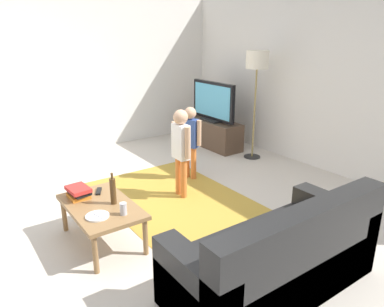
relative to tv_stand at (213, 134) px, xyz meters
The scene contains 16 objects.
ground 2.87m from the tv_stand, 53.48° to the right, with size 7.80×7.80×0.00m, color beige.
wall_back 2.15m from the tv_stand, 22.41° to the left, with size 6.00×0.12×2.70m, color silver.
wall_left 2.86m from the tv_stand, 119.46° to the right, with size 0.12×6.00×2.70m, color silver.
area_rug 2.34m from the tv_stand, 52.13° to the right, with size 2.20×1.60×0.01m, color #B28C33.
tv_stand is the anchor object (origin of this frame).
tv 0.60m from the tv_stand, 90.00° to the right, with size 1.10×0.28×0.71m.
couch 4.06m from the tv_stand, 30.88° to the right, with size 0.80×1.80×0.86m.
floor_lamp 1.58m from the tv_stand, ahead, with size 0.36×0.36×1.78m.
child_near_tv 1.66m from the tv_stand, 50.66° to the right, with size 0.33×0.21×1.06m.
child_center 2.29m from the tv_stand, 49.29° to the right, with size 0.39×0.19×1.15m.
coffee_table 3.55m from the tv_stand, 57.07° to the right, with size 1.00×0.60×0.42m.
book_stack 3.51m from the tv_stand, 62.10° to the right, with size 0.28×0.21×0.12m.
bottle 3.49m from the tv_stand, 55.30° to the right, with size 0.06×0.06×0.33m.
tv_remote 3.31m from the tv_stand, 60.50° to the right, with size 0.17×0.05×0.02m, color black.
soda_can 3.66m from the tv_stand, 51.99° to the right, with size 0.07×0.07×0.12m, color silver.
plate 3.77m from the tv_stand, 55.25° to the right, with size 0.22×0.22×0.02m.
Camera 1 is at (3.42, -1.82, 2.06)m, focal length 33.96 mm.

